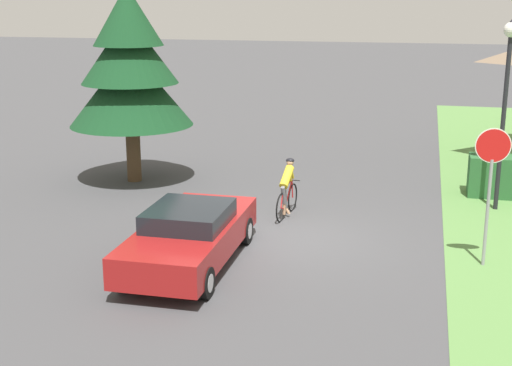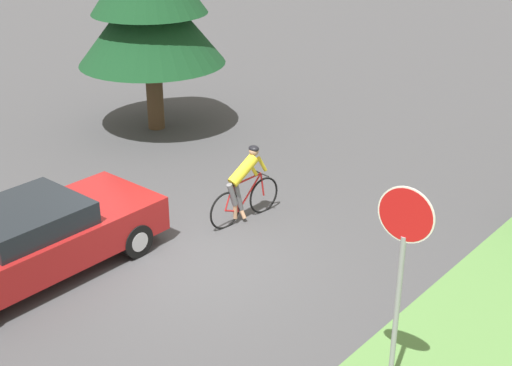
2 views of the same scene
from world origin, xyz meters
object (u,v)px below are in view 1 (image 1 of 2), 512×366
at_px(sedan_left_lane, 190,236).
at_px(conifer_tall_near, 130,67).
at_px(cyclist, 287,189).
at_px(stop_sign, 491,170).
at_px(street_lamp, 507,77).

distance_m(sedan_left_lane, conifer_tall_near, 7.98).
height_order(cyclist, stop_sign, stop_sign).
bearing_deg(conifer_tall_near, sedan_left_lane, -58.20).
xyz_separation_m(sedan_left_lane, conifer_tall_near, (-3.93, 6.33, 2.84)).
xyz_separation_m(cyclist, street_lamp, (5.34, 1.87, 2.83)).
bearing_deg(sedan_left_lane, conifer_tall_near, 31.71).
xyz_separation_m(street_lamp, conifer_tall_near, (-10.61, 0.59, -0.05)).
distance_m(sedan_left_lane, street_lamp, 9.28).
height_order(sedan_left_lane, stop_sign, stop_sign).
xyz_separation_m(sedan_left_lane, cyclist, (1.34, 3.88, 0.06)).
height_order(cyclist, conifer_tall_near, conifer_tall_near).
distance_m(stop_sign, street_lamp, 4.60).
bearing_deg(cyclist, stop_sign, -110.92).
xyz_separation_m(sedan_left_lane, stop_sign, (6.08, 1.42, 1.44)).
distance_m(street_lamp, conifer_tall_near, 10.63).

